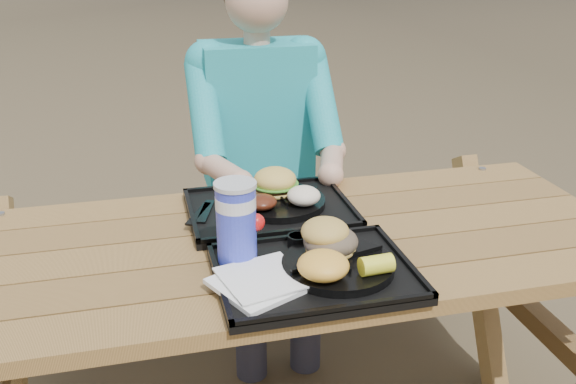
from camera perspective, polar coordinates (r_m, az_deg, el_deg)
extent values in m
cube|color=black|center=(1.49, 2.34, -7.33)|extent=(0.45, 0.35, 0.02)
cube|color=black|center=(1.80, -1.63, -1.68)|extent=(0.45, 0.35, 0.02)
cylinder|color=black|center=(1.49, 4.46, -6.49)|extent=(0.26, 0.26, 0.02)
cylinder|color=black|center=(1.81, -0.78, -0.88)|extent=(0.26, 0.26, 0.02)
cube|color=white|center=(1.42, -2.58, -8.02)|extent=(0.24, 0.24, 0.02)
cylinder|color=#1B29CB|center=(1.49, -4.61, -2.88)|extent=(0.09, 0.09, 0.19)
cylinder|color=black|center=(1.58, 0.87, -4.36)|extent=(0.05, 0.05, 0.03)
cylinder|color=#C78E16|center=(1.60, 3.30, -4.06)|extent=(0.05, 0.05, 0.03)
ellipsoid|color=yellow|center=(1.40, 3.15, -6.53)|extent=(0.11, 0.11, 0.06)
cube|color=black|center=(1.78, -7.34, -1.73)|extent=(0.07, 0.15, 0.01)
ellipsoid|color=#501E10|center=(1.74, -2.38, -0.89)|extent=(0.08, 0.08, 0.04)
ellipsoid|color=white|center=(1.76, 1.41, -0.33)|extent=(0.09, 0.09, 0.05)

